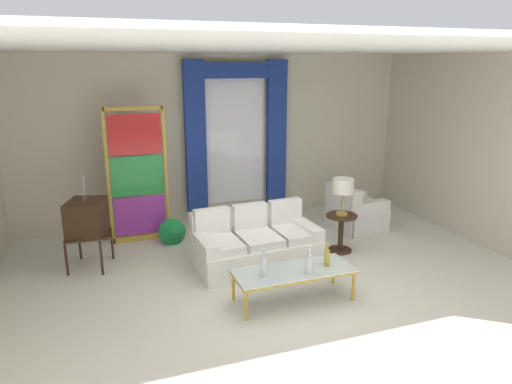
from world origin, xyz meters
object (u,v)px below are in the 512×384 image
coffee_table (294,272)px  armchair_white (354,213)px  round_side_table (341,230)px  bottle_amber_squat (264,265)px  bottle_crystal_tall (309,264)px  vintage_tv (87,219)px  peacock_figurine (173,233)px  couch_white_long (254,244)px  stained_glass_divider (138,178)px  bottle_blue_decanter (327,256)px  table_lamp_brass (343,188)px

coffee_table → armchair_white: bearing=44.2°
coffee_table → round_side_table: (1.34, 1.20, -0.02)m
bottle_amber_squat → bottle_crystal_tall: bearing=-12.9°
vintage_tv → peacock_figurine: size_ratio=2.24×
couch_white_long → stained_glass_divider: 2.21m
vintage_tv → stained_glass_divider: (0.81, 0.81, 0.33)m
coffee_table → bottle_blue_decanter: size_ratio=4.78×
round_side_table → bottle_crystal_tall: bearing=-131.7°
vintage_tv → peacock_figurine: bearing=17.1°
bottle_amber_squat → round_side_table: 2.15m
bottle_blue_decanter → bottle_amber_squat: bottle_amber_squat is taller
coffee_table → table_lamp_brass: size_ratio=2.58×
bottle_amber_squat → stained_glass_divider: (-1.12, 2.74, 0.50)m
table_lamp_brass → stained_glass_divider: bearing=152.3°
couch_white_long → bottle_crystal_tall: 1.41m
bottle_blue_decanter → armchair_white: 2.61m
bottle_crystal_tall → round_side_table: 1.83m
bottle_crystal_tall → bottle_amber_squat: (-0.53, 0.12, 0.02)m
stained_glass_divider → round_side_table: (2.87, -1.50, -0.70)m
couch_white_long → round_side_table: bearing=-0.7°
couch_white_long → round_side_table: couch_white_long is taller
bottle_blue_decanter → stained_glass_divider: bearing=125.9°
vintage_tv → round_side_table: size_ratio=2.26×
stained_glass_divider → table_lamp_brass: stained_glass_divider is taller
couch_white_long → bottle_blue_decanter: (0.52, -1.23, 0.23)m
bottle_blue_decanter → stained_glass_divider: (-1.97, 2.72, 0.52)m
bottle_crystal_tall → stained_glass_divider: size_ratio=0.14×
stained_glass_divider → round_side_table: stained_glass_divider is taller
coffee_table → stained_glass_divider: size_ratio=0.67×
stained_glass_divider → table_lamp_brass: 3.24m
armchair_white → stained_glass_divider: size_ratio=0.41×
bottle_crystal_tall → vintage_tv: bearing=140.3°
stained_glass_divider → bottle_crystal_tall: bearing=-59.9°
bottle_blue_decanter → table_lamp_brass: table_lamp_brass is taller
coffee_table → vintage_tv: bearing=141.1°
armchair_white → peacock_figurine: (-3.14, 0.27, -0.07)m
stained_glass_divider → table_lamp_brass: size_ratio=3.86×
couch_white_long → vintage_tv: size_ratio=1.34×
coffee_table → table_lamp_brass: table_lamp_brass is taller
bottle_crystal_tall → armchair_white: 2.92m
coffee_table → vintage_tv: size_ratio=1.10×
couch_white_long → bottle_crystal_tall: bearing=-81.3°
bottle_crystal_tall → bottle_amber_squat: size_ratio=0.90×
bottle_crystal_tall → stained_glass_divider: bearing=120.1°
bottle_blue_decanter → bottle_crystal_tall: size_ratio=0.97×
bottle_crystal_tall → stained_glass_divider: 3.35m
couch_white_long → armchair_white: couch_white_long is taller
bottle_amber_squat → round_side_table: bearing=35.3°
bottle_crystal_tall → armchair_white: armchair_white is taller
round_side_table → armchair_white: bearing=48.0°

